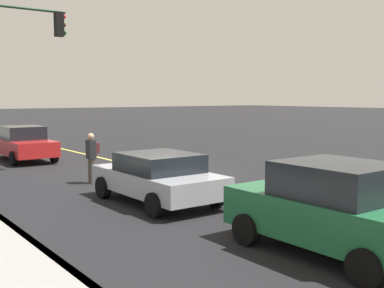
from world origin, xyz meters
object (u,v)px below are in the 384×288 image
at_px(car_red, 23,143).
at_px(car_green, 334,208).
at_px(car_silver, 158,177).
at_px(pedestrian_with_backpack, 92,154).

bearing_deg(car_red, car_green, -177.96).
bearing_deg(car_silver, car_red, 1.38).
bearing_deg(car_red, pedestrian_with_backpack, -179.47).
xyz_separation_m(car_silver, pedestrian_with_backpack, (3.67, 0.19, 0.25)).
distance_m(car_green, car_red, 15.99).
distance_m(car_red, pedestrian_with_backpack, 6.95).
bearing_deg(car_green, car_red, 2.04).
relative_size(car_silver, pedestrian_with_backpack, 2.48).
bearing_deg(pedestrian_with_backpack, car_red, 0.53).
distance_m(car_red, car_silver, 10.62).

